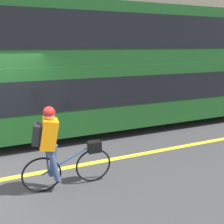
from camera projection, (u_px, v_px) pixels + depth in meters
name	position (u px, v px, depth m)	size (l,w,h in m)	color
sidewalk_curb	(11.00, 111.00, 9.02)	(60.00, 1.69, 0.15)	#A8A399
building_facade	(1.00, 21.00, 8.87)	(60.00, 0.30, 7.29)	gray
bus	(165.00, 63.00, 7.70)	(11.98, 2.51, 3.76)	black
cyclist_on_bike	(57.00, 146.00, 4.02)	(1.72, 0.32, 1.67)	black
trash_bin	(129.00, 89.00, 10.52)	(0.47, 0.47, 1.00)	#262628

